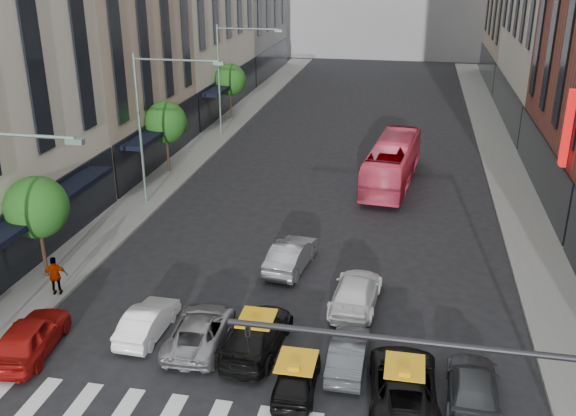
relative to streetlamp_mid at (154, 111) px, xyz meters
The scene contains 21 objects.
sidewalk_left 11.67m from the streetlamp_mid, 98.29° to the left, with size 3.00×96.00×0.15m, color slate.
sidewalk_right 24.46m from the streetlamp_mid, 24.90° to the left, with size 3.00×96.00×0.15m, color slate.
tree_near 10.40m from the streetlamp_mid, 99.96° to the right, with size 2.88×2.88×4.95m.
tree_mid 6.65m from the streetlamp_mid, 106.32° to the left, with size 2.88×2.88×4.95m.
tree_far 22.18m from the streetlamp_mid, 94.56° to the left, with size 2.88×2.88×4.95m.
streetlamp_mid is the anchor object (origin of this frame).
streetlamp_far 16.00m from the streetlamp_mid, 90.00° to the left, with size 5.38×0.25×9.00m.
traffic_signal 27.53m from the streetlamp_mid, 49.82° to the right, with size 10.10×0.20×6.00m.
liberty_sign 22.64m from the streetlamp_mid, ahead, with size 0.30×0.70×4.00m.
car_red 16.54m from the streetlamp_mid, 86.58° to the right, with size 1.77×4.40×1.50m, color maroon.
car_white_front 15.35m from the streetlamp_mid, 70.37° to the right, with size 1.33×3.81×1.26m, color white.
car_silver 16.44m from the streetlamp_mid, 62.69° to the right, with size 2.12×4.59×1.28m, color gray.
taxi_left 17.52m from the streetlamp_mid, 55.66° to the right, with size 1.97×4.84×1.41m, color black.
taxi_center 20.34m from the streetlamp_mid, 54.54° to the right, with size 1.45×3.61×1.23m, color black.
car_grey_mid 20.02m from the streetlamp_mid, 47.55° to the right, with size 1.31×3.75×1.24m, color #3A3D41.
taxi_right 22.46m from the streetlamp_mid, 46.33° to the right, with size 2.30×4.99×1.39m, color black.
car_grey_curb 23.85m from the streetlamp_mid, 41.46° to the right, with size 1.75×4.32×1.25m, color #393B3F.
car_row2_left 12.66m from the streetlamp_mid, 35.35° to the right, with size 1.52×4.37×1.44m, color gray.
car_row2_right 16.94m from the streetlamp_mid, 37.02° to the right, with size 1.91×4.70×1.36m, color white.
bus 15.86m from the streetlamp_mid, 26.27° to the left, with size 2.49×10.63×2.96m, color #F64869.
pedestrian_far 12.47m from the streetlamp_mid, 91.78° to the right, with size 1.06×0.44×1.81m, color gray.
Camera 1 is at (4.66, -14.37, 14.45)m, focal length 40.00 mm.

